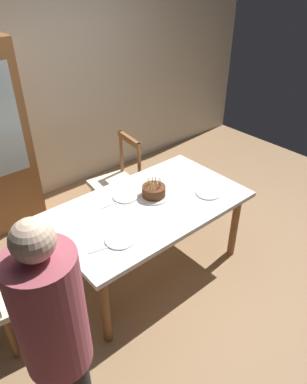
% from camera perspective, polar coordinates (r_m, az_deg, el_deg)
% --- Properties ---
extents(ground, '(6.40, 6.40, 0.00)m').
position_cam_1_polar(ground, '(3.45, -0.64, -11.82)').
color(ground, '#93704C').
extents(back_wall, '(6.40, 0.10, 2.60)m').
position_cam_1_polar(back_wall, '(4.19, -17.95, 15.91)').
color(back_wall, beige).
rests_on(back_wall, ground).
extents(dining_table, '(1.66, 0.95, 0.72)m').
position_cam_1_polar(dining_table, '(3.03, -0.72, -3.24)').
color(dining_table, white).
rests_on(dining_table, ground).
extents(birthday_cake, '(0.28, 0.28, 0.17)m').
position_cam_1_polar(birthday_cake, '(3.05, 0.04, 0.04)').
color(birthday_cake, silver).
rests_on(birthday_cake, dining_table).
extents(plate_near_celebrant, '(0.22, 0.22, 0.01)m').
position_cam_1_polar(plate_near_celebrant, '(2.63, -5.38, -7.60)').
color(plate_near_celebrant, silver).
rests_on(plate_near_celebrant, dining_table).
extents(plate_far_side, '(0.22, 0.22, 0.01)m').
position_cam_1_polar(plate_far_side, '(3.08, -4.48, -0.69)').
color(plate_far_side, silver).
rests_on(plate_far_side, dining_table).
extents(plate_near_guest, '(0.22, 0.22, 0.01)m').
position_cam_1_polar(plate_near_guest, '(3.15, 8.74, -0.15)').
color(plate_near_guest, silver).
rests_on(plate_near_guest, dining_table).
extents(fork_near_celebrant, '(0.18, 0.06, 0.01)m').
position_cam_1_polar(fork_near_celebrant, '(2.57, -8.42, -9.02)').
color(fork_near_celebrant, silver).
rests_on(fork_near_celebrant, dining_table).
extents(fork_far_side, '(0.18, 0.03, 0.01)m').
position_cam_1_polar(fork_far_side, '(2.99, -6.74, -1.98)').
color(fork_far_side, silver).
rests_on(fork_far_side, dining_table).
extents(chair_spindle_back, '(0.49, 0.49, 0.95)m').
position_cam_1_polar(chair_spindle_back, '(3.77, -5.84, 1.31)').
color(chair_spindle_back, beige).
rests_on(chair_spindle_back, ground).
extents(chair_upholstered, '(0.50, 0.50, 0.95)m').
position_cam_1_polar(chair_upholstered, '(2.76, -22.43, -13.70)').
color(chair_upholstered, beige).
rests_on(chair_upholstered, ground).
extents(person_celebrant, '(0.32, 0.32, 1.64)m').
position_cam_1_polar(person_celebrant, '(1.88, -15.23, -21.73)').
color(person_celebrant, '#262328').
rests_on(person_celebrant, ground).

